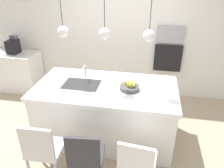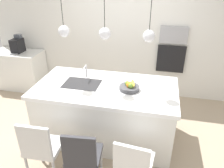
# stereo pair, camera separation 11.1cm
# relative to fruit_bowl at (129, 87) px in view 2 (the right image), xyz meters

# --- Properties ---
(floor) EXTENTS (6.60, 6.60, 0.00)m
(floor) POSITION_rel_fruit_bowl_xyz_m (-0.37, 0.03, -0.98)
(floor) COLOR tan
(floor) RESTS_ON ground
(back_wall) EXTENTS (6.00, 0.10, 2.60)m
(back_wall) POSITION_rel_fruit_bowl_xyz_m (-0.37, 1.68, 0.32)
(back_wall) COLOR silver
(back_wall) RESTS_ON ground
(kitchen_island) EXTENTS (2.15, 1.13, 0.93)m
(kitchen_island) POSITION_rel_fruit_bowl_xyz_m (-0.37, 0.03, -0.51)
(kitchen_island) COLOR white
(kitchen_island) RESTS_ON ground
(sink_basin) EXTENTS (0.56, 0.40, 0.02)m
(sink_basin) POSITION_rel_fruit_bowl_xyz_m (-0.75, 0.03, -0.05)
(sink_basin) COLOR #2D2D30
(sink_basin) RESTS_ON kitchen_island
(faucet) EXTENTS (0.02, 0.17, 0.22)m
(faucet) POSITION_rel_fruit_bowl_xyz_m (-0.75, 0.25, 0.10)
(faucet) COLOR silver
(faucet) RESTS_ON kitchen_island
(fruit_bowl) EXTENTS (0.30, 0.30, 0.14)m
(fruit_bowl) POSITION_rel_fruit_bowl_xyz_m (0.00, 0.00, 0.00)
(fruit_bowl) COLOR #4C4C51
(fruit_bowl) RESTS_ON kitchen_island
(side_counter) EXTENTS (1.10, 0.60, 0.87)m
(side_counter) POSITION_rel_fruit_bowl_xyz_m (-2.77, 1.31, -0.54)
(side_counter) COLOR white
(side_counter) RESTS_ON ground
(coffee_machine) EXTENTS (0.20, 0.35, 0.38)m
(coffee_machine) POSITION_rel_fruit_bowl_xyz_m (-2.70, 1.31, 0.05)
(coffee_machine) COLOR black
(coffee_machine) RESTS_ON side_counter
(microwave) EXTENTS (0.54, 0.08, 0.34)m
(microwave) POSITION_rel_fruit_bowl_xyz_m (0.62, 1.61, 0.40)
(microwave) COLOR #9E9EA3
(microwave) RESTS_ON back_wall
(oven) EXTENTS (0.56, 0.08, 0.56)m
(oven) POSITION_rel_fruit_bowl_xyz_m (0.62, 1.61, -0.10)
(oven) COLOR black
(oven) RESTS_ON back_wall
(chair_near) EXTENTS (0.44, 0.42, 0.93)m
(chair_near) POSITION_rel_fruit_bowl_xyz_m (-0.95, -0.99, -0.45)
(chair_near) COLOR silver
(chair_near) RESTS_ON ground
(chair_middle) EXTENTS (0.45, 0.47, 0.90)m
(chair_middle) POSITION_rel_fruit_bowl_xyz_m (-0.40, -0.99, -0.48)
(chair_middle) COLOR #333338
(chair_middle) RESTS_ON ground
(chair_far) EXTENTS (0.46, 0.48, 0.88)m
(chair_far) POSITION_rel_fruit_bowl_xyz_m (0.21, -0.98, -0.47)
(chair_far) COLOR white
(chair_far) RESTS_ON ground
(pendant_light_left) EXTENTS (0.16, 0.16, 0.76)m
(pendant_light_left) POSITION_rel_fruit_bowl_xyz_m (-0.96, 0.03, 0.76)
(pendant_light_left) COLOR silver
(pendant_light_center) EXTENTS (0.16, 0.16, 0.76)m
(pendant_light_center) POSITION_rel_fruit_bowl_xyz_m (-0.37, 0.03, 0.76)
(pendant_light_center) COLOR silver
(pendant_light_right) EXTENTS (0.16, 0.16, 0.76)m
(pendant_light_right) POSITION_rel_fruit_bowl_xyz_m (0.22, 0.03, 0.76)
(pendant_light_right) COLOR silver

